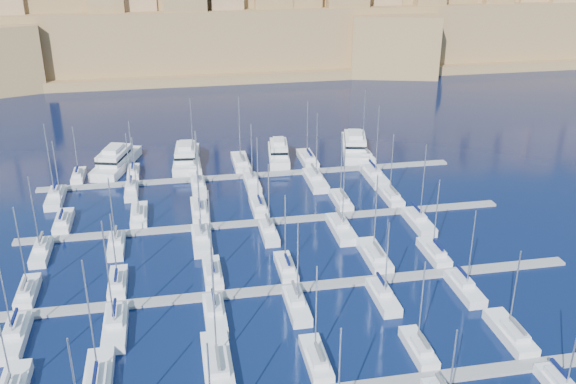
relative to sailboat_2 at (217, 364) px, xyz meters
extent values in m
plane|color=black|center=(12.06, 27.62, -0.78)|extent=(600.00, 600.00, 0.00)
cube|color=slate|center=(12.06, 15.62, -0.58)|extent=(84.00, 2.00, 0.40)
cube|color=slate|center=(12.06, 37.62, -0.58)|extent=(84.00, 2.00, 0.40)
cube|color=slate|center=(12.06, 59.62, -0.58)|extent=(84.00, 2.00, 0.40)
cylinder|color=#9EA0A8|center=(-22.62, -0.08, 6.67)|extent=(0.18, 0.18, 12.13)
cube|color=silver|center=(-13.44, -0.28, -0.22)|extent=(3.06, 10.21, 1.71)
cube|color=silver|center=(-13.44, -1.30, 0.98)|extent=(2.14, 4.59, 0.70)
cylinder|color=#9EA0A8|center=(-13.44, 0.23, 7.84)|extent=(0.18, 0.18, 14.41)
cube|color=#080F3D|center=(-13.44, -1.81, 2.03)|extent=(0.35, 4.08, 0.35)
cube|color=silver|center=(0.00, 0.13, -0.20)|extent=(3.31, 11.03, 1.75)
cube|color=silver|center=(0.00, -0.97, 1.02)|extent=(2.32, 4.96, 0.70)
cylinder|color=#9EA0A8|center=(0.00, 0.68, 7.87)|extent=(0.18, 0.18, 14.41)
cube|color=#595B60|center=(0.00, -1.52, 2.07)|extent=(0.35, 4.41, 0.35)
cube|color=silver|center=(11.52, -1.17, -0.27)|extent=(2.53, 8.43, 1.62)
cube|color=silver|center=(11.52, -2.01, 0.89)|extent=(1.77, 3.79, 0.70)
cylinder|color=#9EA0A8|center=(11.52, -0.75, 6.38)|extent=(0.18, 0.18, 11.67)
cube|color=#595B60|center=(11.52, -2.43, 1.94)|extent=(0.35, 3.37, 0.35)
cube|color=silver|center=(24.19, -1.44, -0.28)|extent=(2.37, 7.88, 1.59)
cube|color=silver|center=(24.19, -2.23, 0.86)|extent=(1.66, 3.55, 0.70)
cylinder|color=#9EA0A8|center=(24.19, -1.05, 6.08)|extent=(0.18, 0.18, 11.13)
cube|color=#595B60|center=(24.19, -2.62, 1.91)|extent=(0.35, 3.15, 0.35)
cube|color=silver|center=(36.62, -0.66, -0.24)|extent=(2.83, 9.45, 1.67)
cube|color=silver|center=(36.62, -1.60, 0.94)|extent=(1.98, 4.25, 0.70)
cylinder|color=#9EA0A8|center=(36.62, -0.19, 5.96)|extent=(0.18, 0.18, 10.73)
cube|color=#595B60|center=(36.62, -2.08, 1.99)|extent=(0.35, 3.78, 0.35)
cylinder|color=#9EA0A8|center=(11.35, -11.77, 6.09)|extent=(0.18, 0.18, 11.15)
cylinder|color=#9EA0A8|center=(23.32, -11.96, 5.28)|extent=(0.18, 0.18, 9.49)
cube|color=#595B60|center=(23.32, -10.30, 1.94)|extent=(0.35, 3.33, 0.35)
cube|color=silver|center=(37.10, -10.65, 0.88)|extent=(1.72, 3.68, 0.70)
cylinder|color=#9EA0A8|center=(37.10, -11.88, 6.27)|extent=(0.18, 0.18, 11.49)
cube|color=#080F3D|center=(37.10, -10.25, 1.93)|extent=(0.35, 3.27, 0.35)
cube|color=silver|center=(-24.64, 20.71, -0.27)|extent=(2.45, 8.18, 1.61)
cube|color=silver|center=(-24.64, 19.89, 0.88)|extent=(1.72, 3.68, 0.70)
cylinder|color=#9EA0A8|center=(-24.64, 21.12, 6.60)|extent=(0.18, 0.18, 12.15)
cube|color=#595B60|center=(-24.64, 19.48, 1.93)|extent=(0.35, 3.27, 0.35)
cube|color=silver|center=(-12.43, 20.79, -0.27)|extent=(2.51, 8.35, 1.62)
cube|color=silver|center=(-12.43, 19.96, 0.89)|extent=(1.75, 3.76, 0.70)
cylinder|color=#9EA0A8|center=(-12.43, 21.21, 5.56)|extent=(0.18, 0.18, 10.05)
cube|color=#080F3D|center=(-12.43, 19.54, 1.94)|extent=(0.35, 3.34, 0.35)
cube|color=silver|center=(1.08, 20.96, -0.26)|extent=(2.60, 8.68, 1.63)
cube|color=silver|center=(1.08, 20.09, 0.90)|extent=(1.82, 3.91, 0.70)
cylinder|color=#9EA0A8|center=(1.08, 21.39, 6.76)|extent=(0.18, 0.18, 12.40)
cube|color=#080F3D|center=(1.08, 19.65, 1.95)|extent=(0.35, 3.47, 0.35)
cube|color=silver|center=(11.93, 20.70, -0.28)|extent=(2.45, 8.17, 1.61)
cube|color=silver|center=(11.93, 19.88, 0.88)|extent=(1.71, 3.67, 0.70)
cylinder|color=#9EA0A8|center=(11.93, 21.11, 6.00)|extent=(0.18, 0.18, 10.94)
cube|color=#080F3D|center=(11.93, 19.47, 1.93)|extent=(0.35, 3.27, 0.35)
cube|color=silver|center=(25.97, 21.66, -0.23)|extent=(3.03, 10.09, 1.70)
cube|color=silver|center=(25.97, 20.65, 0.98)|extent=(2.12, 4.54, 0.70)
cylinder|color=#9EA0A8|center=(25.97, 22.17, 6.90)|extent=(0.18, 0.18, 12.54)
cube|color=#595B60|center=(25.97, 20.15, 2.03)|extent=(0.35, 4.04, 0.35)
cube|color=silver|center=(35.38, 20.91, -0.26)|extent=(2.57, 8.58, 1.63)
cube|color=silver|center=(35.38, 20.05, 0.90)|extent=(1.80, 3.86, 0.70)
cylinder|color=#9EA0A8|center=(35.38, 21.34, 6.26)|extent=(0.18, 0.18, 11.42)
cube|color=#080F3D|center=(35.38, 19.62, 1.95)|extent=(0.35, 3.43, 0.35)
cube|color=silver|center=(-24.33, 9.85, -0.24)|extent=(2.86, 9.54, 1.68)
cube|color=silver|center=(-24.33, 10.80, 0.95)|extent=(2.00, 4.29, 0.70)
cylinder|color=#9EA0A8|center=(-24.33, 9.37, 6.31)|extent=(0.18, 0.18, 11.42)
cube|color=#080F3D|center=(-24.33, 11.28, 2.00)|extent=(0.35, 3.82, 0.35)
cube|color=silver|center=(-12.15, 9.75, -0.24)|extent=(2.92, 9.73, 1.69)
cube|color=silver|center=(-12.15, 10.72, 0.96)|extent=(2.04, 4.38, 0.70)
cylinder|color=#9EA0A8|center=(-12.15, 9.26, 7.88)|extent=(0.18, 0.18, 14.55)
cube|color=#080F3D|center=(-12.15, 11.21, 2.01)|extent=(0.35, 3.89, 0.35)
cube|color=silver|center=(0.52, 10.04, -0.25)|extent=(2.75, 9.15, 1.66)
cube|color=silver|center=(0.52, 10.96, 0.93)|extent=(1.92, 4.12, 0.70)
cylinder|color=#9EA0A8|center=(0.52, 9.58, 6.75)|extent=(0.18, 0.18, 12.35)
cube|color=#080F3D|center=(0.52, 11.41, 1.98)|extent=(0.35, 3.66, 0.35)
cube|color=silver|center=(11.52, 10.30, -0.26)|extent=(2.59, 8.63, 1.63)
cube|color=silver|center=(11.52, 11.17, 0.90)|extent=(1.81, 3.88, 0.70)
cylinder|color=#9EA0A8|center=(11.52, 9.87, 6.48)|extent=(0.18, 0.18, 11.86)
cube|color=#595B60|center=(11.52, 11.60, 1.95)|extent=(0.35, 3.45, 0.35)
cube|color=silver|center=(23.64, 10.28, -0.26)|extent=(2.60, 8.67, 1.63)
cube|color=silver|center=(23.64, 11.15, 0.90)|extent=(1.82, 3.90, 0.70)
cylinder|color=#9EA0A8|center=(23.64, 9.85, 6.01)|extent=(0.18, 0.18, 10.91)
cube|color=#080F3D|center=(23.64, 11.58, 1.95)|extent=(0.35, 3.47, 0.35)
cube|color=silver|center=(35.61, 10.24, -0.26)|extent=(2.63, 8.76, 1.64)
cube|color=silver|center=(35.61, 11.11, 0.91)|extent=(1.84, 3.94, 0.70)
cylinder|color=#9EA0A8|center=(35.61, 9.80, 6.35)|extent=(0.18, 0.18, 11.59)
cube|color=#080F3D|center=(35.61, 11.55, 1.96)|extent=(0.35, 3.50, 0.35)
cube|color=silver|center=(-22.68, 43.07, -0.26)|extent=(2.67, 8.91, 1.65)
cube|color=silver|center=(-22.68, 42.18, 0.92)|extent=(1.87, 4.01, 0.70)
cylinder|color=#9EA0A8|center=(-22.68, 43.52, 7.44)|extent=(0.18, 0.18, 13.75)
cube|color=#080F3D|center=(-22.68, 41.74, 1.97)|extent=(0.35, 3.57, 0.35)
cube|color=silver|center=(-10.01, 43.30, -0.25)|extent=(2.81, 9.36, 1.67)
cube|color=silver|center=(-10.01, 42.36, 0.94)|extent=(1.97, 4.21, 0.70)
cylinder|color=#9EA0A8|center=(-10.01, 43.76, 7.34)|extent=(0.18, 0.18, 13.49)
cube|color=#595B60|center=(-10.01, 41.89, 1.99)|extent=(0.35, 3.74, 0.35)
cube|color=silver|center=(0.52, 43.43, -0.24)|extent=(2.89, 9.62, 1.68)
cube|color=silver|center=(0.52, 42.46, 0.95)|extent=(2.02, 4.33, 0.70)
cylinder|color=#9EA0A8|center=(0.52, 43.91, 7.58)|extent=(0.18, 0.18, 13.95)
cube|color=#080F3D|center=(0.52, 41.98, 2.00)|extent=(0.35, 3.85, 0.35)
cube|color=silver|center=(11.08, 43.01, -0.26)|extent=(2.64, 8.79, 1.64)
cube|color=silver|center=(11.08, 42.13, 0.91)|extent=(1.85, 3.96, 0.70)
cylinder|color=#9EA0A8|center=(11.08, 43.45, 6.70)|extent=(0.18, 0.18, 12.29)
cube|color=#080F3D|center=(11.08, 41.69, 1.96)|extent=(0.35, 3.52, 0.35)
cube|color=silver|center=(26.37, 42.92, -0.26)|extent=(2.58, 8.61, 1.63)
cube|color=silver|center=(26.37, 42.06, 0.90)|extent=(1.81, 3.87, 0.70)
cylinder|color=#9EA0A8|center=(26.37, 43.35, 6.65)|extent=(0.18, 0.18, 12.20)
cube|color=#595B60|center=(26.37, 41.63, 1.95)|extent=(0.35, 3.44, 0.35)
cube|color=silver|center=(35.97, 43.03, -0.26)|extent=(2.65, 8.83, 1.64)
cube|color=silver|center=(35.97, 42.15, 0.91)|extent=(1.85, 3.97, 0.70)
cylinder|color=#9EA0A8|center=(35.97, 43.47, 6.24)|extent=(0.18, 0.18, 11.36)
cube|color=#595B60|center=(35.97, 41.71, 1.96)|extent=(0.35, 3.53, 0.35)
cube|color=silver|center=(-24.67, 32.38, -0.27)|extent=(2.54, 8.47, 1.62)
cube|color=silver|center=(-24.67, 33.23, 0.89)|extent=(1.78, 3.81, 0.70)
cylinder|color=#9EA0A8|center=(-24.67, 31.96, 6.65)|extent=(0.18, 0.18, 12.21)
cube|color=#595B60|center=(-24.67, 33.65, 1.94)|extent=(0.35, 3.39, 0.35)
cube|color=silver|center=(-13.29, 32.42, -0.27)|extent=(2.52, 8.40, 1.62)
cube|color=silver|center=(-13.29, 33.26, 0.89)|extent=(1.76, 3.78, 0.70)
cylinder|color=#9EA0A8|center=(-13.29, 31.99, 6.09)|extent=(0.18, 0.18, 11.11)
cube|color=#595B60|center=(-13.29, 33.68, 1.94)|extent=(0.35, 3.36, 0.35)
cube|color=silver|center=(0.14, 31.72, -0.23)|extent=(2.94, 9.79, 1.69)
cube|color=silver|center=(0.14, 32.70, 0.96)|extent=(2.06, 4.41, 0.70)
cylinder|color=#9EA0A8|center=(0.14, 31.23, 7.03)|extent=(0.18, 0.18, 12.85)
cube|color=#595B60|center=(0.14, 33.19, 2.01)|extent=(0.35, 3.92, 0.35)
cube|color=silver|center=(11.25, 32.49, -0.27)|extent=(2.48, 8.26, 1.61)
cube|color=silver|center=(11.25, 33.31, 0.88)|extent=(1.73, 3.72, 0.70)
cylinder|color=#9EA0A8|center=(11.25, 32.07, 6.35)|extent=(0.18, 0.18, 11.64)
cube|color=#595B60|center=(11.25, 33.73, 1.93)|extent=(0.35, 3.30, 0.35)
cube|color=silver|center=(23.38, 31.53, -0.23)|extent=(3.05, 10.17, 1.71)
cube|color=silver|center=(23.38, 32.55, 0.98)|extent=(2.14, 4.58, 0.70)
cylinder|color=#9EA0A8|center=(23.38, 31.02, 7.89)|extent=(0.18, 0.18, 14.52)
cube|color=#595B60|center=(23.38, 33.06, 2.03)|extent=(0.35, 4.07, 0.35)
cube|color=silver|center=(37.12, 31.74, -0.24)|extent=(2.93, 9.76, 1.69)
cube|color=silver|center=(37.12, 32.71, 0.96)|extent=(2.05, 4.39, 0.70)
cylinder|color=#9EA0A8|center=(37.12, 31.25, 7.34)|extent=(0.18, 0.18, 13.46)
cube|color=#080F3D|center=(37.12, 33.20, 2.01)|extent=(0.35, 3.90, 0.35)
cube|color=silver|center=(-22.49, 64.50, -0.29)|extent=(2.33, 7.76, 1.59)
cube|color=silver|center=(-22.49, 63.72, 0.86)|extent=(1.63, 3.49, 0.70)
cylinder|color=#9EA0A8|center=(-22.49, 64.89, 5.35)|extent=(0.18, 0.18, 9.69)
cube|color=#080F3D|center=(-22.49, 63.33, 1.91)|extent=(0.35, 3.10, 0.35)
cube|color=silver|center=(-11.68, 64.47, -0.29)|extent=(2.31, 7.70, 1.59)
cube|color=silver|center=(-11.68, 63.70, 0.86)|extent=(1.62, 3.47, 0.70)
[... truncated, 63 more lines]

